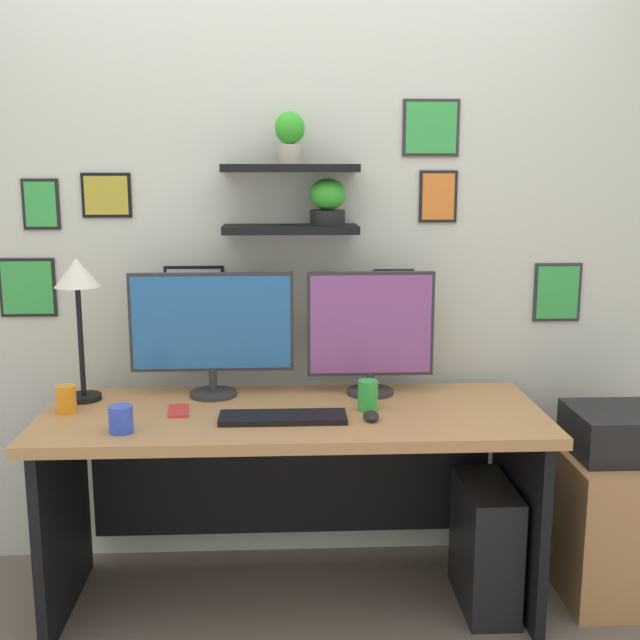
# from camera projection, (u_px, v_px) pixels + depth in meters

# --- Properties ---
(ground_plane) EXTENTS (8.00, 8.00, 0.00)m
(ground_plane) POSITION_uv_depth(u_px,v_px,m) (294.00, 602.00, 2.95)
(ground_plane) COLOR #70665B
(back_wall_assembly) EXTENTS (4.40, 0.24, 2.70)m
(back_wall_assembly) POSITION_uv_depth(u_px,v_px,m) (290.00, 233.00, 3.12)
(back_wall_assembly) COLOR silver
(back_wall_assembly) RESTS_ON ground
(desk) EXTENTS (1.80, 0.68, 0.75)m
(desk) POSITION_uv_depth(u_px,v_px,m) (293.00, 459.00, 2.90)
(desk) COLOR tan
(desk) RESTS_ON ground
(monitor_left) EXTENTS (0.62, 0.18, 0.47)m
(monitor_left) POSITION_uv_depth(u_px,v_px,m) (212.00, 328.00, 2.96)
(monitor_left) COLOR #2D2D33
(monitor_left) RESTS_ON desk
(monitor_right) EXTENTS (0.48, 0.18, 0.47)m
(monitor_right) POSITION_uv_depth(u_px,v_px,m) (371.00, 331.00, 2.99)
(monitor_right) COLOR #2D2D33
(monitor_right) RESTS_ON desk
(keyboard) EXTENTS (0.44, 0.14, 0.02)m
(keyboard) POSITION_uv_depth(u_px,v_px,m) (283.00, 417.00, 2.70)
(keyboard) COLOR black
(keyboard) RESTS_ON desk
(computer_mouse) EXTENTS (0.06, 0.09, 0.03)m
(computer_mouse) POSITION_uv_depth(u_px,v_px,m) (371.00, 416.00, 2.71)
(computer_mouse) COLOR black
(computer_mouse) RESTS_ON desk
(desk_lamp) EXTENTS (0.16, 0.16, 0.54)m
(desk_lamp) POSITION_uv_depth(u_px,v_px,m) (78.00, 289.00, 2.87)
(desk_lamp) COLOR black
(desk_lamp) RESTS_ON desk
(cell_phone) EXTENTS (0.08, 0.15, 0.01)m
(cell_phone) POSITION_uv_depth(u_px,v_px,m) (178.00, 411.00, 2.79)
(cell_phone) COLOR red
(cell_phone) RESTS_ON desk
(coffee_mug) EXTENTS (0.08, 0.08, 0.09)m
(coffee_mug) POSITION_uv_depth(u_px,v_px,m) (121.00, 419.00, 2.57)
(coffee_mug) COLOR blue
(coffee_mug) RESTS_ON desk
(pen_cup) EXTENTS (0.07, 0.07, 0.10)m
(pen_cup) POSITION_uv_depth(u_px,v_px,m) (66.00, 399.00, 2.78)
(pen_cup) COLOR orange
(pen_cup) RESTS_ON desk
(water_cup) EXTENTS (0.07, 0.07, 0.11)m
(water_cup) POSITION_uv_depth(u_px,v_px,m) (368.00, 395.00, 2.81)
(water_cup) COLOR green
(water_cup) RESTS_ON desk
(drawer_cabinet) EXTENTS (0.44, 0.50, 0.55)m
(drawer_cabinet) POSITION_uv_depth(u_px,v_px,m) (616.00, 522.00, 2.99)
(drawer_cabinet) COLOR tan
(drawer_cabinet) RESTS_ON ground
(printer) EXTENTS (0.38, 0.34, 0.17)m
(printer) POSITION_uv_depth(u_px,v_px,m) (622.00, 432.00, 2.92)
(printer) COLOR black
(printer) RESTS_ON drawer_cabinet
(computer_tower_right) EXTENTS (0.18, 0.40, 0.47)m
(computer_tower_right) POSITION_uv_depth(u_px,v_px,m) (485.00, 545.00, 2.90)
(computer_tower_right) COLOR black
(computer_tower_right) RESTS_ON ground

